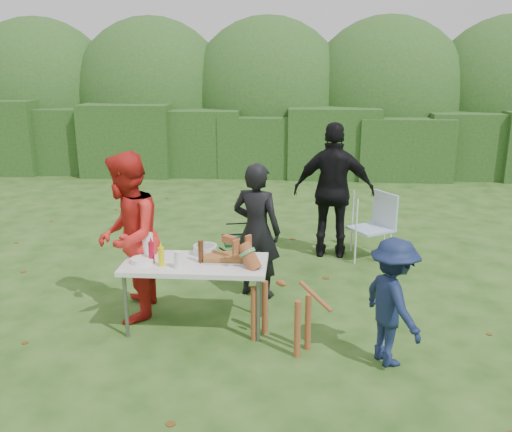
# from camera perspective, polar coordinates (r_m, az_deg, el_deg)

# --- Properties ---
(ground) EXTENTS (80.00, 80.00, 0.00)m
(ground) POSITION_cam_1_polar(r_m,az_deg,el_deg) (6.24, -3.30, -10.33)
(ground) COLOR #1E4211
(hedge_row) EXTENTS (22.00, 1.40, 1.70)m
(hedge_row) POSITION_cam_1_polar(r_m,az_deg,el_deg) (13.70, 0.87, 7.88)
(hedge_row) COLOR #23471C
(hedge_row) RESTS_ON ground
(shrub_backdrop) EXTENTS (20.00, 2.60, 3.20)m
(shrub_backdrop) POSITION_cam_1_polar(r_m,az_deg,el_deg) (15.21, 1.22, 11.51)
(shrub_backdrop) COLOR #3D6628
(shrub_backdrop) RESTS_ON ground
(folding_table) EXTENTS (1.50, 0.70, 0.74)m
(folding_table) POSITION_cam_1_polar(r_m,az_deg,el_deg) (5.74, -6.40, -5.33)
(folding_table) COLOR silver
(folding_table) RESTS_ON ground
(person_cook) EXTENTS (0.70, 0.57, 1.64)m
(person_cook) POSITION_cam_1_polar(r_m,az_deg,el_deg) (6.44, 0.07, -1.56)
(person_cook) COLOR black
(person_cook) RESTS_ON ground
(person_red_jacket) EXTENTS (0.80, 0.98, 1.85)m
(person_red_jacket) POSITION_cam_1_polar(r_m,az_deg,el_deg) (6.03, -13.38, -2.18)
(person_red_jacket) COLOR red
(person_red_jacket) RESTS_ON ground
(person_black_puffy) EXTENTS (1.19, 0.58, 1.96)m
(person_black_puffy) POSITION_cam_1_polar(r_m,az_deg,el_deg) (7.84, 8.19, 2.63)
(person_black_puffy) COLOR black
(person_black_puffy) RESTS_ON ground
(child) EXTENTS (0.73, 0.91, 1.23)m
(child) POSITION_cam_1_polar(r_m,az_deg,el_deg) (5.22, 14.17, -8.78)
(child) COLOR #131E42
(child) RESTS_ON ground
(dog) EXTENTS (1.12, 0.95, 1.01)m
(dog) POSITION_cam_1_polar(r_m,az_deg,el_deg) (5.42, 2.62, -8.65)
(dog) COLOR brown
(dog) RESTS_ON ground
(camping_chair) EXTENTS (0.67, 0.67, 0.89)m
(camping_chair) POSITION_cam_1_polar(r_m,az_deg,el_deg) (7.45, -1.61, -2.15)
(camping_chair) COLOR #11361D
(camping_chair) RESTS_ON ground
(lawn_chair) EXTENTS (0.79, 0.79, 0.96)m
(lawn_chair) POSITION_cam_1_polar(r_m,az_deg,el_deg) (7.96, 12.02, -1.05)
(lawn_chair) COLOR #4A86BB
(lawn_chair) RESTS_ON ground
(food_tray) EXTENTS (0.45, 0.30, 0.02)m
(food_tray) POSITION_cam_1_polar(r_m,az_deg,el_deg) (5.74, -3.38, -4.56)
(food_tray) COLOR #B7B7BA
(food_tray) RESTS_ON folding_table
(focaccia_bread) EXTENTS (0.40, 0.26, 0.04)m
(focaccia_bread) POSITION_cam_1_polar(r_m,az_deg,el_deg) (5.73, -3.39, -4.30)
(focaccia_bread) COLOR #985D2A
(focaccia_bread) RESTS_ON food_tray
(mustard_bottle) EXTENTS (0.06, 0.06, 0.20)m
(mustard_bottle) POSITION_cam_1_polar(r_m,az_deg,el_deg) (5.63, -9.94, -4.23)
(mustard_bottle) COLOR #D9D409
(mustard_bottle) RESTS_ON folding_table
(ketchup_bottle) EXTENTS (0.06, 0.06, 0.22)m
(ketchup_bottle) POSITION_cam_1_polar(r_m,az_deg,el_deg) (5.74, -10.95, -3.78)
(ketchup_bottle) COLOR #AC0A29
(ketchup_bottle) RESTS_ON folding_table
(beer_bottle) EXTENTS (0.06, 0.06, 0.24)m
(beer_bottle) POSITION_cam_1_polar(r_m,az_deg,el_deg) (5.66, -5.83, -3.74)
(beer_bottle) COLOR #47230F
(beer_bottle) RESTS_ON folding_table
(paper_towel_roll) EXTENTS (0.12, 0.12, 0.26)m
(paper_towel_roll) POSITION_cam_1_polar(r_m,az_deg,el_deg) (5.91, -11.36, -3.01)
(paper_towel_roll) COLOR white
(paper_towel_roll) RESTS_ON folding_table
(cup_stack) EXTENTS (0.08, 0.08, 0.18)m
(cup_stack) POSITION_cam_1_polar(r_m,az_deg,el_deg) (5.54, -8.20, -4.59)
(cup_stack) COLOR white
(cup_stack) RESTS_ON folding_table
(pasta_bowl) EXTENTS (0.26, 0.26, 0.10)m
(pasta_bowl) POSITION_cam_1_polar(r_m,az_deg,el_deg) (5.92, -5.37, -3.55)
(pasta_bowl) COLOR silver
(pasta_bowl) RESTS_ON folding_table
(plate_stack) EXTENTS (0.24, 0.24, 0.05)m
(plate_stack) POSITION_cam_1_polar(r_m,az_deg,el_deg) (5.78, -11.87, -4.59)
(plate_stack) COLOR white
(plate_stack) RESTS_ON folding_table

